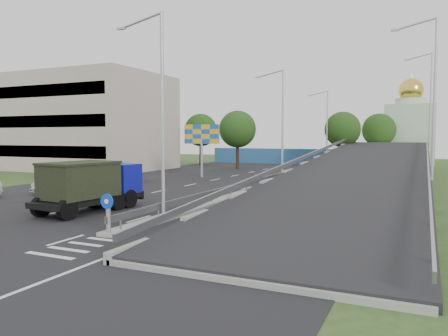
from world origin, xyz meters
The scene contains 22 objects.
ground centered at (0.00, 0.00, 0.00)m, with size 160.00×160.00×0.00m, color #2D4C1E.
road_surface centered at (-3.00, 20.00, 0.00)m, with size 26.00×90.00×0.04m, color black.
parking_strip centered at (-16.00, 20.00, 0.00)m, with size 8.00×90.00×0.05m, color black.
median centered at (0.00, 24.00, 0.10)m, with size 1.00×44.00×0.20m, color gray.
overpass_ramp centered at (7.50, 24.00, 1.75)m, with size 10.00×50.00×3.50m.
median_guardrail centered at (0.00, 24.00, 0.75)m, with size 0.09×44.00×0.71m.
sign_bollard centered at (0.00, 2.17, 1.03)m, with size 0.64×0.23×1.67m.
lamp_post_near centered at (0.11, 6.00, 5.81)m, with size 2.74×0.18×10.08m.
lamp_post_mid centered at (0.11, 26.00, 5.81)m, with size 2.74×0.18×10.08m.
lamp_post_far centered at (0.11, 46.00, 5.81)m, with size 2.74×0.18×10.08m.
beige_building centered at (-30.00, 32.00, 6.00)m, with size 24.00×14.00×12.00m, color #AB9A8F.
blue_wall centered at (-4.00, 52.00, 1.20)m, with size 30.00×0.50×2.40m, color #285B94.
church centered at (10.00, 60.00, 5.31)m, with size 7.00×7.00×13.80m.
billboard centered at (-9.00, 28.00, 4.19)m, with size 4.00×0.24×5.50m.
tree_left_mid centered at (-10.00, 40.00, 5.18)m, with size 4.80×4.80×7.60m.
tree_median_far centered at (2.00, 48.00, 5.18)m, with size 4.80×4.80×7.60m.
tree_left_far centered at (-18.00, 45.00, 5.18)m, with size 4.80×4.80×7.60m.
tree_ramp_far centered at (6.00, 55.00, 5.18)m, with size 4.80×4.80×7.60m.
dump_truck centered at (-5.05, 6.87, 1.58)m, with size 3.02×6.69×2.86m.
parked_car_b centered at (-12.91, 12.40, 0.74)m, with size 1.56×4.49×1.48m, color #9A9CA0.
parked_car_c centered at (-14.92, 16.28, 0.81)m, with size 2.69×5.83×1.62m, color #383A3E.
parked_car_d centered at (-12.92, 18.97, 0.80)m, with size 2.24×5.50×1.60m, color #999DA1.
Camera 1 is at (11.96, -12.27, 4.26)m, focal length 35.00 mm.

